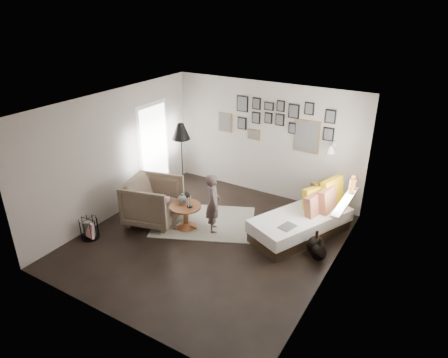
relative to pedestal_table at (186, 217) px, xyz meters
The scene contains 23 objects.
ground 0.70m from the pedestal_table, 14.67° to the right, with size 4.80×4.80×0.00m, color black.
wall_back 2.56m from the pedestal_table, 74.03° to the left, with size 4.50×4.50×0.00m, color #9D938A.
wall_front 2.85m from the pedestal_table, 76.02° to the right, with size 4.50×4.50×0.00m, color #9D938A.
wall_left 1.94m from the pedestal_table, behind, with size 4.80×4.80×0.00m, color #9D938A.
wall_right 3.09m from the pedestal_table, ahead, with size 4.80×4.80×0.00m, color #9D938A.
ceiling 2.46m from the pedestal_table, 14.67° to the right, with size 4.80×4.80×0.00m, color white.
door_left 2.07m from the pedestal_table, 147.09° to the left, with size 0.00×2.14×2.14m.
window_right 3.13m from the pedestal_table, 22.64° to the left, with size 0.15×1.32×1.30m.
gallery_wall 2.84m from the pedestal_table, 67.31° to the left, with size 2.74×0.03×1.08m.
wall_sconce 3.19m from the pedestal_table, 41.94° to the left, with size 0.18×0.36×0.16m.
rug 0.46m from the pedestal_table, 61.13° to the left, with size 2.02×1.41×0.01m, color silver.
pedestal_table is the anchor object (origin of this frame).
vase 0.41m from the pedestal_table, 165.96° to the left, with size 0.18×0.18×0.45m.
candles 0.39m from the pedestal_table, ahead, with size 0.11×0.11×0.23m.
daybed 2.29m from the pedestal_table, 25.55° to the left, with size 1.63×2.20×1.00m.
magazine_on_daybed 2.06m from the pedestal_table, ahead, with size 0.23×0.31×0.02m, color black.
armchair 0.75m from the pedestal_table, 168.87° to the right, with size 0.99×1.02×0.92m, color brown.
armchair_cushion 0.72m from the pedestal_table, behind, with size 0.42×0.42×0.10m, color silver.
floor_lamp 1.89m from the pedestal_table, 128.20° to the left, with size 0.41×0.41×1.74m.
magazine_basket 1.85m from the pedestal_table, 137.18° to the right, with size 0.35×0.35×0.41m.
demijohn_large 2.57m from the pedestal_table, ahead, with size 0.33×0.33×0.49m.
demijohn_small 2.66m from the pedestal_table, ahead, with size 0.29×0.29×0.45m.
child 0.68m from the pedestal_table, 20.17° to the left, with size 0.44×0.29×1.20m, color brown.
Camera 1 is at (3.56, -5.35, 4.25)m, focal length 32.00 mm.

